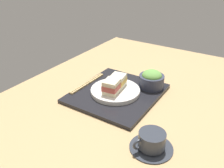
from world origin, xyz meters
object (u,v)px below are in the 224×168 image
sandwich_plate (115,91)px  sandwich_far (111,87)px  salad_bowl (152,79)px  chopsticks_pair (87,83)px  coffee_cup (151,142)px  sandwich_near (118,81)px

sandwich_plate → sandwich_far: 4.87cm
sandwich_far → salad_bowl: bearing=148.8°
chopsticks_pair → sandwich_far: bearing=77.9°
sandwich_plate → sandwich_far: bearing=6.8°
coffee_cup → sandwich_plate: bearing=-128.2°
sandwich_near → coffee_cup: sandwich_near is taller
sandwich_near → chopsticks_pair: (2.92, -14.43, -4.04)cm
coffee_cup → sandwich_near: bearing=-131.8°
sandwich_far → coffee_cup: bearing=55.8°
salad_bowl → coffee_cup: salad_bowl is taller
sandwich_far → coffee_cup: sandwich_far is taller
salad_bowl → chopsticks_pair: salad_bowl is taller
sandwich_plate → salad_bowl: (-13.49, 10.40, 2.78)cm
sandwich_near → sandwich_far: size_ratio=1.01×
sandwich_plate → sandwich_near: bearing=-173.2°
sandwich_plate → coffee_cup: (20.53, 26.05, 0.28)cm
salad_bowl → coffee_cup: size_ratio=0.80×
sandwich_near → salad_bowl: bearing=134.0°
sandwich_near → sandwich_far: sandwich_far is taller
sandwich_near → salad_bowl: salad_bowl is taller
sandwich_plate → salad_bowl: size_ratio=1.90×
sandwich_plate → sandwich_near: sandwich_near is taller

